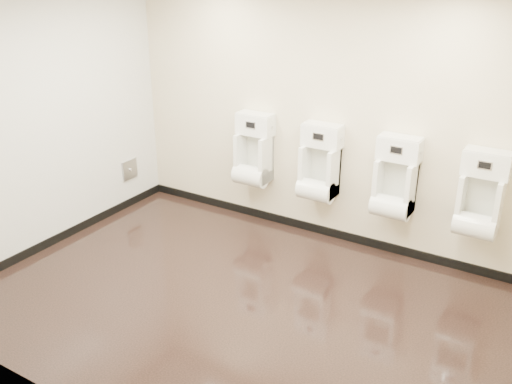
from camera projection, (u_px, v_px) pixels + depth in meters
ground at (241, 304)px, 5.44m from camera, size 5.00×3.50×0.00m
back_wall at (325, 119)px, 6.27m from camera, size 5.00×0.02×2.80m
front_wall at (84, 250)px, 3.52m from camera, size 5.00×0.02×2.80m
left_wall at (43, 124)px, 6.10m from camera, size 0.02×3.50×2.80m
tile_overlay_left at (43, 124)px, 6.09m from camera, size 0.01×3.50×2.80m
skirting_back at (320, 229)px, 6.78m from camera, size 5.00×0.02×0.10m
skirting_left at (61, 236)px, 6.61m from camera, size 0.02×3.50×0.10m
access_panel at (130, 169)px, 7.38m from camera, size 0.04×0.25×0.25m
urinal_0 at (253, 155)px, 6.76m from camera, size 0.45×0.34×0.85m
urinal_1 at (319, 168)px, 6.34m from camera, size 0.45×0.34×0.85m
urinal_2 at (395, 183)px, 5.93m from camera, size 0.45×0.34×0.85m
urinal_3 at (480, 200)px, 5.52m from camera, size 0.45×0.34×0.85m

